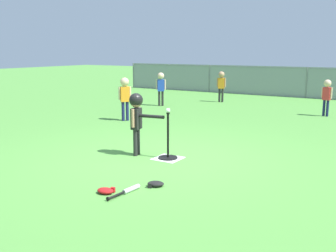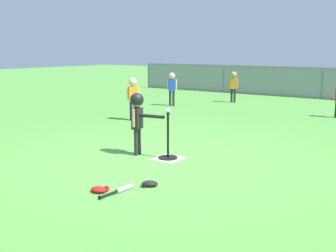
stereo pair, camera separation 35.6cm
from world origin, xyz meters
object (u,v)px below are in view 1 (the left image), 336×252
at_px(fielder_deep_center, 125,93).
at_px(batting_tee, 168,151).
at_px(fielder_near_right, 221,82).
at_px(baseball_on_tee, 168,110).
at_px(fielder_deep_left, 161,85).
at_px(glove_by_plate, 155,184).
at_px(batter_child, 137,111).
at_px(glove_near_bats, 106,191).
at_px(fielder_near_left, 327,93).
at_px(spare_bat_silver, 128,190).

bearing_deg(fielder_deep_center, batting_tee, -41.25).
xyz_separation_m(batting_tee, fielder_near_right, (-2.27, 7.11, 0.55)).
relative_size(fielder_deep_center, fielder_near_right, 1.04).
relative_size(batting_tee, fielder_deep_center, 0.70).
bearing_deg(batting_tee, baseball_on_tee, 45.00).
xyz_separation_m(fielder_deep_left, fielder_deep_center, (0.70, -2.76, 0.02)).
bearing_deg(baseball_on_tee, glove_by_plate, -65.05).
distance_m(batter_child, glove_near_bats, 2.00).
bearing_deg(glove_near_bats, fielder_near_left, 81.25).
bearing_deg(glove_near_bats, fielder_near_right, 105.47).
distance_m(batting_tee, fielder_near_right, 7.48).
relative_size(baseball_on_tee, spare_bat_silver, 0.13).
distance_m(baseball_on_tee, glove_by_plate, 1.58).
xyz_separation_m(fielder_deep_center, fielder_near_right, (0.54, 4.64, -0.03)).
height_order(fielder_near_right, spare_bat_silver, fielder_near_right).
height_order(glove_by_plate, glove_near_bats, same).
bearing_deg(spare_bat_silver, fielder_deep_left, 119.85).
height_order(batter_child, glove_by_plate, batter_child).
xyz_separation_m(batter_child, glove_near_bats, (0.75, -1.70, -0.72)).
distance_m(fielder_near_left, fielder_deep_center, 5.41).
xyz_separation_m(baseball_on_tee, fielder_near_left, (1.38, 5.88, -0.17)).
height_order(spare_bat_silver, glove_by_plate, glove_by_plate).
relative_size(fielder_deep_left, glove_by_plate, 3.98).
xyz_separation_m(batting_tee, fielder_deep_left, (-3.52, 5.23, 0.55)).
bearing_deg(batter_child, glove_near_bats, -66.12).
height_order(batting_tee, batter_child, batter_child).
relative_size(fielder_near_left, glove_near_bats, 4.23).
height_order(batting_tee, glove_by_plate, batting_tee).
relative_size(fielder_near_left, fielder_near_right, 0.94).
distance_m(batting_tee, baseball_on_tee, 0.68).
bearing_deg(fielder_near_right, glove_by_plate, -71.16).
bearing_deg(fielder_deep_center, fielder_near_left, 39.16).
height_order(fielder_near_left, glove_near_bats, fielder_near_left).
xyz_separation_m(baseball_on_tee, spare_bat_silver, (0.42, -1.63, -0.78)).
relative_size(batter_child, fielder_near_left, 1.08).
bearing_deg(baseball_on_tee, batter_child, -170.29).
bearing_deg(fielder_deep_center, glove_by_plate, -47.61).
height_order(fielder_near_left, fielder_deep_center, fielder_deep_center).
xyz_separation_m(fielder_near_left, glove_near_bats, (-1.18, -7.68, -0.60)).
distance_m(fielder_deep_left, fielder_deep_center, 2.85).
height_order(fielder_deep_center, glove_by_plate, fielder_deep_center).
height_order(batter_child, spare_bat_silver, batter_child).
distance_m(fielder_near_left, spare_bat_silver, 7.60).
distance_m(fielder_deep_center, glove_by_plate, 5.08).
bearing_deg(baseball_on_tee, spare_bat_silver, -75.63).
height_order(batting_tee, fielder_near_left, fielder_near_left).
height_order(spare_bat_silver, glove_near_bats, glove_near_bats).
relative_size(fielder_near_left, glove_by_plate, 3.71).
bearing_deg(fielder_deep_center, glove_near_bats, -54.81).
bearing_deg(glove_by_plate, baseball_on_tee, 114.95).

